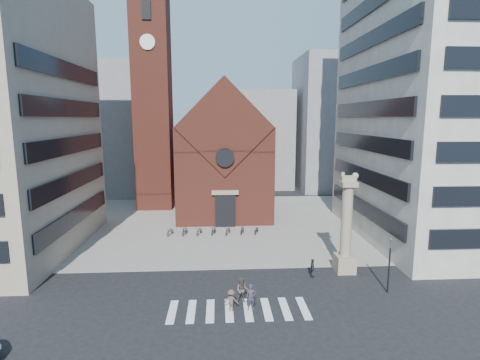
% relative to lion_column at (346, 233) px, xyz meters
% --- Properties ---
extents(ground, '(120.00, 120.00, 0.00)m').
position_rel_lion_column_xyz_m(ground, '(-10.01, -3.00, -3.46)').
color(ground, black).
rests_on(ground, ground).
extents(piazza, '(46.00, 30.00, 0.05)m').
position_rel_lion_column_xyz_m(piazza, '(-10.01, 16.00, -3.43)').
color(piazza, gray).
rests_on(piazza, ground).
extents(zebra_crossing, '(10.20, 3.20, 0.01)m').
position_rel_lion_column_xyz_m(zebra_crossing, '(-9.46, -6.00, -3.45)').
color(zebra_crossing, white).
rests_on(zebra_crossing, ground).
extents(church, '(12.00, 16.65, 18.00)m').
position_rel_lion_column_xyz_m(church, '(-10.01, 22.04, 4.53)').
color(church, brown).
rests_on(church, ground).
extents(campanile, '(5.50, 5.50, 31.20)m').
position_rel_lion_column_xyz_m(campanile, '(-20.01, 25.00, 12.28)').
color(campanile, brown).
rests_on(campanile, ground).
extents(building_right, '(18.00, 22.00, 32.00)m').
position_rel_lion_column_xyz_m(building_right, '(13.99, 9.00, 12.54)').
color(building_right, beige).
rests_on(building_right, ground).
extents(bg_block_left, '(16.00, 14.00, 22.00)m').
position_rel_lion_column_xyz_m(bg_block_left, '(-30.01, 37.00, 7.54)').
color(bg_block_left, gray).
rests_on(bg_block_left, ground).
extents(bg_block_mid, '(14.00, 12.00, 18.00)m').
position_rel_lion_column_xyz_m(bg_block_mid, '(-4.01, 42.00, 5.54)').
color(bg_block_mid, gray).
rests_on(bg_block_mid, ground).
extents(bg_block_right, '(16.00, 14.00, 24.00)m').
position_rel_lion_column_xyz_m(bg_block_right, '(11.99, 39.00, 8.54)').
color(bg_block_right, gray).
rests_on(bg_block_right, ground).
extents(lion_column, '(1.63, 1.60, 8.68)m').
position_rel_lion_column_xyz_m(lion_column, '(0.00, 0.00, 0.00)').
color(lion_column, gray).
rests_on(lion_column, ground).
extents(traffic_light, '(0.13, 0.16, 4.30)m').
position_rel_lion_column_xyz_m(traffic_light, '(1.99, -4.00, -1.17)').
color(traffic_light, black).
rests_on(traffic_light, ground).
extents(pedestrian_0, '(0.70, 0.48, 1.86)m').
position_rel_lion_column_xyz_m(pedestrian_0, '(-8.60, -6.01, -2.53)').
color(pedestrian_0, '#322C3D').
rests_on(pedestrian_0, ground).
extents(pedestrian_1, '(1.02, 0.86, 1.88)m').
position_rel_lion_column_xyz_m(pedestrian_1, '(-9.14, -4.97, -2.52)').
color(pedestrian_1, '#4C413D').
rests_on(pedestrian_1, ground).
extents(pedestrian_2, '(0.57, 1.00, 1.60)m').
position_rel_lion_column_xyz_m(pedestrian_2, '(-3.07, -1.01, -2.66)').
color(pedestrian_2, '#28272E').
rests_on(pedestrian_2, ground).
extents(pedestrian_3, '(1.08, 0.74, 1.53)m').
position_rel_lion_column_xyz_m(pedestrian_3, '(-9.97, -6.08, -2.69)').
color(pedestrian_3, brown).
rests_on(pedestrian_3, ground).
extents(scooter_0, '(1.09, 1.83, 0.91)m').
position_rel_lion_column_xyz_m(scooter_0, '(-16.25, 10.87, -2.95)').
color(scooter_0, black).
rests_on(scooter_0, piazza).
extents(scooter_1, '(0.95, 1.74, 1.01)m').
position_rel_lion_column_xyz_m(scooter_1, '(-14.63, 10.87, -2.90)').
color(scooter_1, black).
rests_on(scooter_1, piazza).
extents(scooter_2, '(1.09, 1.83, 0.91)m').
position_rel_lion_column_xyz_m(scooter_2, '(-13.01, 10.87, -2.95)').
color(scooter_2, black).
rests_on(scooter_2, piazza).
extents(scooter_3, '(0.95, 1.74, 1.01)m').
position_rel_lion_column_xyz_m(scooter_3, '(-11.39, 10.87, -2.90)').
color(scooter_3, black).
rests_on(scooter_3, piazza).
extents(scooter_4, '(1.09, 1.83, 0.91)m').
position_rel_lion_column_xyz_m(scooter_4, '(-9.77, 10.87, -2.95)').
color(scooter_4, black).
rests_on(scooter_4, piazza).
extents(scooter_5, '(0.95, 1.74, 1.01)m').
position_rel_lion_column_xyz_m(scooter_5, '(-8.14, 10.87, -2.90)').
color(scooter_5, black).
rests_on(scooter_5, piazza).
extents(scooter_6, '(1.09, 1.83, 0.91)m').
position_rel_lion_column_xyz_m(scooter_6, '(-6.52, 10.87, -2.95)').
color(scooter_6, black).
rests_on(scooter_6, piazza).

